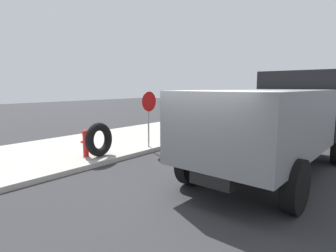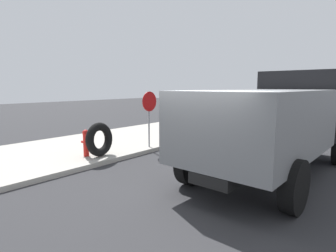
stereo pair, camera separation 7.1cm
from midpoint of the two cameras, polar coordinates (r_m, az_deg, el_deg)
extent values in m
plane|color=#2D2D30|center=(6.30, 7.97, -15.17)|extent=(80.00, 80.00, 0.00)
cube|color=#ADA89E|center=(10.96, -22.66, -5.19)|extent=(36.00, 5.00, 0.15)
cylinder|color=red|center=(9.71, -16.85, -3.86)|extent=(0.18, 0.18, 0.75)
sphere|color=red|center=(9.64, -16.96, -1.38)|extent=(0.21, 0.21, 0.21)
cylinder|color=red|center=(9.56, -16.32, -3.48)|extent=(0.08, 0.15, 0.08)
cylinder|color=red|center=(9.83, -17.42, -3.21)|extent=(0.08, 0.15, 0.08)
cylinder|color=red|center=(9.58, -16.30, -4.00)|extent=(0.10, 0.15, 0.10)
torus|color=black|center=(9.53, -14.25, -2.72)|extent=(1.18, 0.52, 1.16)
cylinder|color=gray|center=(10.67, -4.26, 1.35)|extent=(0.06, 0.06, 2.15)
cylinder|color=red|center=(10.59, -4.14, 5.07)|extent=(0.76, 0.02, 0.76)
cube|color=slate|center=(7.34, 18.31, 0.80)|extent=(4.87, 2.64, 1.60)
cube|color=black|center=(10.72, 25.81, 4.22)|extent=(2.07, 2.56, 2.20)
cube|color=black|center=(8.51, 20.88, -4.71)|extent=(7.02, 1.10, 0.24)
cylinder|color=black|center=(11.08, 18.86, -2.34)|extent=(1.11, 0.33, 1.10)
cylinder|color=black|center=(7.11, 4.69, -7.68)|extent=(1.11, 0.33, 1.10)
cylinder|color=black|center=(6.07, 24.54, -11.24)|extent=(1.11, 0.33, 1.10)
cylinder|color=black|center=(21.05, 30.28, 1.78)|extent=(1.11, 0.34, 1.10)
cylinder|color=black|center=(16.51, 28.30, 0.46)|extent=(1.11, 0.34, 1.10)
camera|label=1|loc=(0.04, -90.24, -0.03)|focal=29.47mm
camera|label=2|loc=(0.04, 89.76, 0.03)|focal=29.47mm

